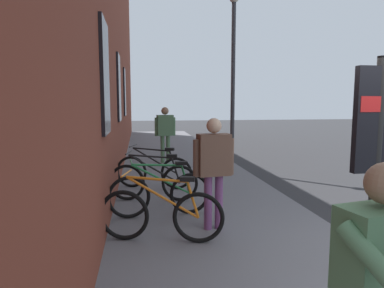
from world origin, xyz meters
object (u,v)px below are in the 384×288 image
bicycle_far_end (154,171)px  street_lamp (233,66)px  bicycle_mid_rack (161,214)px  bicycle_beside_lamp (161,194)px  bicycle_nearest_sign (154,181)px  transit_info_sign (378,135)px  pedestrian_near_bus (165,129)px  tourist_with_hotdogs (384,282)px  pedestrian_by_facade (214,162)px

bicycle_far_end → street_lamp: bearing=-48.5°
bicycle_mid_rack → bicycle_beside_lamp: (1.10, -0.06, 0.00)m
bicycle_nearest_sign → transit_info_sign: (-3.44, -2.19, 1.21)m
pedestrian_near_bus → tourist_with_hotdogs: bearing=-177.5°
bicycle_mid_rack → street_lamp: street_lamp is taller
bicycle_mid_rack → bicycle_beside_lamp: bearing=-3.0°
bicycle_far_end → pedestrian_by_facade: pedestrian_by_facade is taller
bicycle_far_end → pedestrian_by_facade: 2.85m
bicycle_nearest_sign → pedestrian_by_facade: bearing=-153.1°
transit_info_sign → street_lamp: street_lamp is taller
transit_info_sign → pedestrian_by_facade: 2.30m
street_lamp → bicycle_mid_rack: bearing=154.8°
pedestrian_near_bus → tourist_with_hotdogs: pedestrian_near_bus is taller
transit_info_sign → street_lamp: 6.70m
bicycle_beside_lamp → pedestrian_by_facade: size_ratio=1.04×
bicycle_beside_lamp → tourist_with_hotdogs: size_ratio=1.08×
tourist_with_hotdogs → pedestrian_by_facade: bearing=2.2°
bicycle_nearest_sign → bicycle_far_end: bearing=-3.0°
bicycle_far_end → tourist_with_hotdogs: 6.25m
bicycle_beside_lamp → tourist_with_hotdogs: (-4.21, -0.90, 0.62)m
bicycle_mid_rack → transit_info_sign: bearing=-122.8°
bicycle_beside_lamp → pedestrian_near_bus: size_ratio=0.99×
bicycle_nearest_sign → transit_info_sign: 4.25m
street_lamp → pedestrian_by_facade: bearing=161.5°
transit_info_sign → tourist_with_hotdogs: size_ratio=1.47×
bicycle_mid_rack → pedestrian_near_bus: bearing=-4.9°
bicycle_beside_lamp → street_lamp: bearing=-30.2°
bicycle_far_end → pedestrian_by_facade: size_ratio=1.00×
bicycle_far_end → pedestrian_near_bus: (3.30, -0.51, 0.70)m
pedestrian_near_bus → street_lamp: street_lamp is taller
pedestrian_near_bus → pedestrian_by_facade: pedestrian_near_bus is taller
pedestrian_near_bus → bicycle_mid_rack: bearing=175.1°
transit_info_sign → pedestrian_near_bus: (7.74, 1.63, -0.51)m
bicycle_nearest_sign → transit_info_sign: transit_info_sign is taller
bicycle_beside_lamp → pedestrian_near_bus: (5.24, -0.48, 0.70)m
bicycle_beside_lamp → tourist_with_hotdogs: tourist_with_hotdogs is taller
bicycle_nearest_sign → tourist_with_hotdogs: (-5.15, -0.98, 0.62)m
pedestrian_near_bus → transit_info_sign: bearing=-168.1°
bicycle_nearest_sign → pedestrian_by_facade: pedestrian_by_facade is taller
pedestrian_by_facade → street_lamp: bearing=-18.5°
bicycle_nearest_sign → pedestrian_by_facade: (-1.66, -0.84, 0.65)m
bicycle_nearest_sign → street_lamp: (3.12, -2.44, 2.59)m
bicycle_nearest_sign → bicycle_far_end: 1.01m
pedestrian_near_bus → bicycle_far_end: bearing=171.3°
bicycle_beside_lamp → transit_info_sign: bearing=-139.7°
bicycle_mid_rack → bicycle_beside_lamp: size_ratio=0.98×
bicycle_mid_rack → bicycle_nearest_sign: 2.04m
pedestrian_near_bus → bicycle_beside_lamp: bearing=174.8°
transit_info_sign → pedestrian_by_facade: (1.78, 1.35, -0.56)m
bicycle_far_end → transit_info_sign: (-4.44, -2.14, 1.21)m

